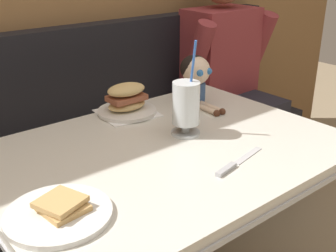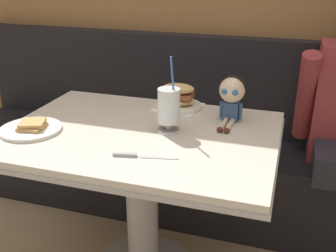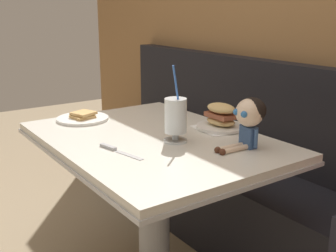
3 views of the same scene
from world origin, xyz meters
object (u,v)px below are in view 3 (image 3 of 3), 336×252
Objects in this scene: toast_plate at (83,118)px; sandwich_plate at (221,119)px; milkshake_glass at (176,118)px; seated_doll at (249,115)px; butter_knife at (114,149)px.

sandwich_plate is (0.49, 0.45, 0.03)m from toast_plate.
seated_doll is at bearing 41.02° from milkshake_glass.
seated_doll is (0.76, 0.36, 0.12)m from toast_plate.
butter_knife is at bearing -90.65° from sandwich_plate.
sandwich_plate is 0.54m from butter_knife.
seated_doll is (0.26, -0.09, 0.08)m from sandwich_plate.
butter_knife is 1.06× the size of seated_doll.
sandwich_plate is 0.94× the size of butter_knife.
toast_plate is 0.57m from milkshake_glass.
milkshake_glass reaches higher than seated_doll.
seated_doll is at bearing 59.04° from butter_knife.
seated_doll is at bearing -19.28° from sandwich_plate.
butter_knife is (0.49, -0.09, -0.01)m from toast_plate.
milkshake_glass is 0.29m from seated_doll.
milkshake_glass is at bearing -138.98° from seated_doll.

